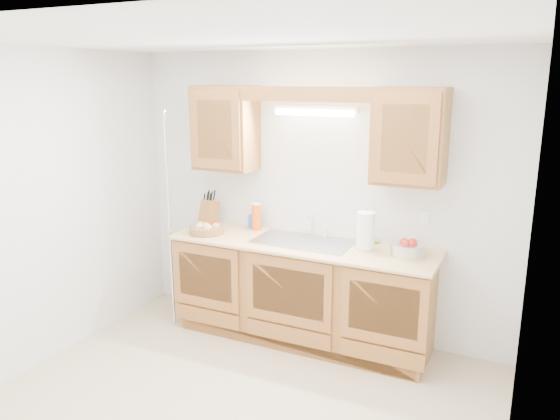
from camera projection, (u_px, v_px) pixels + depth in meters
The scene contains 17 objects.
room at pixel (231, 239), 3.53m from camera, with size 3.52×3.50×2.50m.
base_cabinets at pixel (303, 292), 4.77m from camera, with size 2.20×0.60×0.86m, color #92602B.
countertop at pixel (303, 245), 4.66m from camera, with size 2.30×0.63×0.04m, color tan.
upper_cabinet_left at pixel (226, 128), 4.91m from camera, with size 0.55×0.33×0.75m, color #92602B.
upper_cabinet_right at pixel (410, 137), 4.22m from camera, with size 0.55×0.33×0.75m, color #92602B.
valance at pixel (304, 94), 4.36m from camera, with size 2.20×0.05×0.12m, color #92602B.
fluorescent_fixture at pixel (315, 111), 4.59m from camera, with size 0.76×0.08×0.08m.
sink at pixel (303, 250), 4.69m from camera, with size 0.84×0.46×0.36m.
wire_shelf_pole at pixel (169, 222), 4.91m from camera, with size 0.03×0.03×2.00m, color silver.
outlet_plate at pixel (424, 218), 4.46m from camera, with size 0.08×0.01×0.12m, color white.
fruit_basket at pixel (207, 228), 4.92m from camera, with size 0.38×0.38×0.10m.
knife_block at pixel (209, 212), 5.18m from camera, with size 0.15×0.21×0.35m.
orange_canister at pixel (256, 217), 5.01m from camera, with size 0.09×0.09×0.25m.
soap_bottle at pixel (254, 218), 5.09m from camera, with size 0.08×0.08×0.18m, color blue.
sponge at pixel (373, 241), 4.65m from camera, with size 0.12×0.09×0.02m.
paper_towel at pixel (366, 231), 4.42m from camera, with size 0.18×0.18×0.37m.
apple_bowl at pixel (408, 248), 4.29m from camera, with size 0.28×0.28×0.14m.
Camera 1 is at (1.75, -2.91, 2.27)m, focal length 35.00 mm.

